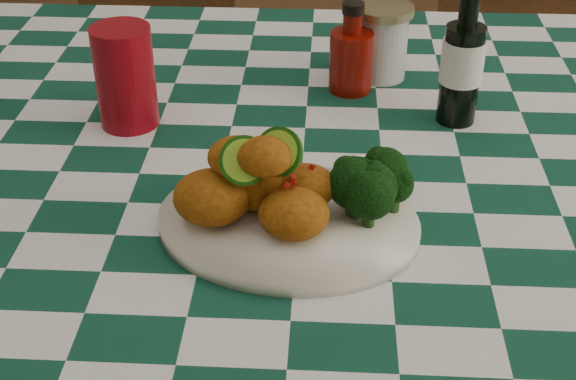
# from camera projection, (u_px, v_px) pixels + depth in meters

# --- Properties ---
(dining_table) EXTENTS (1.66, 1.06, 0.79)m
(dining_table) POSITION_uv_depth(u_px,v_px,m) (301.00, 364.00, 1.27)
(dining_table) COLOR #0F402F
(dining_table) RESTS_ON ground
(plate) EXTENTS (0.33, 0.27, 0.02)m
(plate) POSITION_uv_depth(u_px,v_px,m) (288.00, 224.00, 0.91)
(plate) COLOR white
(plate) RESTS_ON dining_table
(fried_chicken_pile) EXTENTS (0.16, 0.12, 0.10)m
(fried_chicken_pile) POSITION_uv_depth(u_px,v_px,m) (266.00, 178.00, 0.87)
(fried_chicken_pile) COLOR #A35C0F
(fried_chicken_pile) RESTS_ON plate
(broccoli_side) EXTENTS (0.09, 0.09, 0.07)m
(broccoli_side) POSITION_uv_depth(u_px,v_px,m) (373.00, 189.00, 0.89)
(broccoli_side) COLOR black
(broccoli_side) RESTS_ON plate
(red_tumbler) EXTENTS (0.10, 0.10, 0.14)m
(red_tumbler) POSITION_uv_depth(u_px,v_px,m) (125.00, 77.00, 1.08)
(red_tumbler) COLOR maroon
(red_tumbler) RESTS_ON dining_table
(ketchup_bottle) EXTENTS (0.07, 0.07, 0.14)m
(ketchup_bottle) POSITION_uv_depth(u_px,v_px,m) (351.00, 48.00, 1.17)
(ketchup_bottle) COLOR #6E0C05
(ketchup_bottle) RESTS_ON dining_table
(mason_jar) EXTENTS (0.11, 0.11, 0.11)m
(mason_jar) POSITION_uv_depth(u_px,v_px,m) (382.00, 42.00, 1.22)
(mason_jar) COLOR #B2BCBA
(mason_jar) RESTS_ON dining_table
(beer_bottle) EXTENTS (0.07, 0.07, 0.21)m
(beer_bottle) POSITION_uv_depth(u_px,v_px,m) (464.00, 51.00, 1.07)
(beer_bottle) COLOR black
(beer_bottle) RESTS_ON dining_table
(wooden_chair_left) EXTENTS (0.46, 0.48, 0.87)m
(wooden_chair_left) POSITION_uv_depth(u_px,v_px,m) (138.00, 110.00, 1.90)
(wooden_chair_left) COLOR #472814
(wooden_chair_left) RESTS_ON ground
(wooden_chair_right) EXTENTS (0.52, 0.54, 0.96)m
(wooden_chair_right) POSITION_uv_depth(u_px,v_px,m) (522.00, 118.00, 1.78)
(wooden_chair_right) COLOR #472814
(wooden_chair_right) RESTS_ON ground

